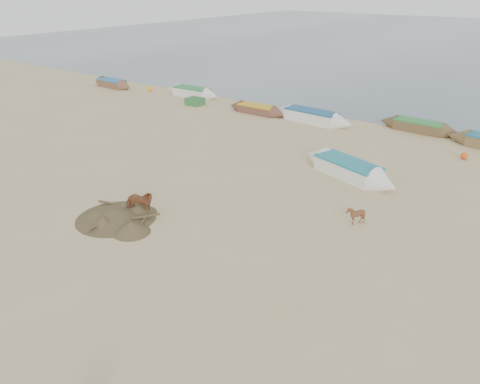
# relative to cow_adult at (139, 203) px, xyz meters

# --- Properties ---
(ground) EXTENTS (140.00, 140.00, 0.00)m
(ground) POSITION_rel_cow_adult_xyz_m (3.54, -1.00, -0.61)
(ground) COLOR tan
(ground) RESTS_ON ground
(cow_adult) EXTENTS (1.59, 1.17, 1.22)m
(cow_adult) POSITION_rel_cow_adult_xyz_m (0.00, 0.00, 0.00)
(cow_adult) COLOR brown
(cow_adult) RESTS_ON ground
(calf_front) EXTENTS (0.94, 0.88, 0.87)m
(calf_front) POSITION_rel_cow_adult_xyz_m (8.40, 5.02, -0.17)
(calf_front) COLOR brown
(calf_front) RESTS_ON ground
(near_canoe) EXTENTS (6.60, 3.47, 0.90)m
(near_canoe) POSITION_rel_cow_adult_xyz_m (5.80, 10.00, -0.16)
(near_canoe) COLOR white
(near_canoe) RESTS_ON ground
(debris_pile) EXTENTS (3.67, 3.67, 0.44)m
(debris_pile) POSITION_rel_cow_adult_xyz_m (-0.62, -0.92, -0.39)
(debris_pile) COLOR brown
(debris_pile) RESTS_ON ground
(waterline_canoes) EXTENTS (58.95, 4.59, 0.95)m
(waterline_canoes) POSITION_rel_cow_adult_xyz_m (3.42, 19.47, -0.19)
(waterline_canoes) COLOR brown
(waterline_canoes) RESTS_ON ground
(beach_clutter) EXTENTS (43.58, 4.24, 0.64)m
(beach_clutter) POSITION_rel_cow_adult_xyz_m (7.28, 18.54, -0.31)
(beach_clutter) COLOR #2D6530
(beach_clutter) RESTS_ON ground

